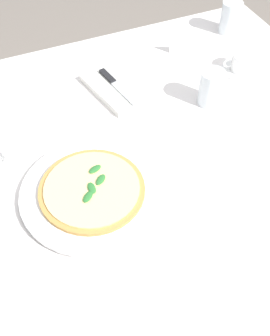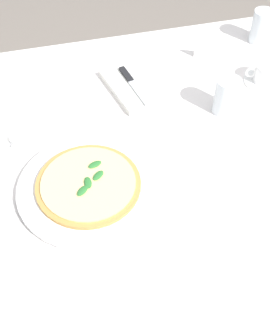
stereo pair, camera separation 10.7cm
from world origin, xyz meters
name	(u,v)px [view 2 (the right image)]	position (x,y,z in m)	size (l,w,h in m)	color
ground_plane	(164,282)	(0.00, 0.00, 0.00)	(8.00, 8.00, 0.00)	slate
dining_table	(175,186)	(0.00, 0.00, 0.62)	(1.22, 1.22, 0.74)	white
pizza_plate	(89,187)	(0.05, -0.25, 0.76)	(0.35, 0.35, 0.02)	white
pizza	(88,184)	(0.05, -0.25, 0.77)	(0.26, 0.26, 0.02)	#C68E47
coffee_cup_back_corner	(1,134)	(-0.18, -0.45, 0.77)	(0.13, 0.13, 0.06)	white
coffee_cup_left_edge	(266,75)	(-0.24, 0.37, 0.77)	(0.13, 0.13, 0.06)	white
water_glass_far_right	(226,98)	(-0.14, 0.19, 0.79)	(0.07, 0.07, 0.11)	white
water_glass_near_left	(261,28)	(-0.46, 0.45, 0.79)	(0.07, 0.07, 0.11)	white
napkin_folded	(133,87)	(-0.31, -0.05, 0.75)	(0.24, 0.17, 0.02)	white
dinner_knife	(133,84)	(-0.30, -0.05, 0.77)	(0.20, 0.05, 0.01)	silver
menu_card	(208,50)	(-0.41, 0.24, 0.77)	(0.04, 0.08, 0.06)	white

